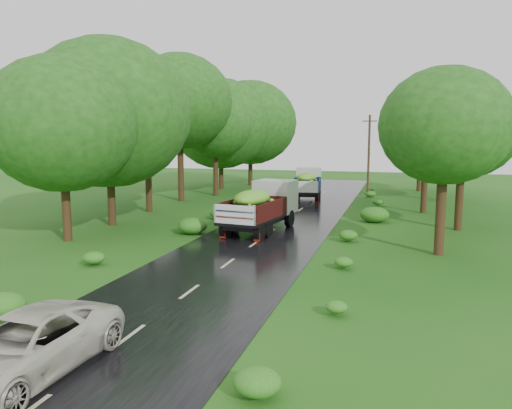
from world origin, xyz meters
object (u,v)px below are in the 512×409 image
at_px(car, 24,346).
at_px(truck_near, 263,204).
at_px(truck_far, 308,182).
at_px(utility_pole, 369,156).

bearing_deg(car, truck_near, 90.58).
height_order(truck_far, car, truck_far).
distance_m(truck_far, utility_pole, 5.69).
bearing_deg(utility_pole, car, -103.72).
height_order(car, utility_pole, utility_pole).
bearing_deg(car, truck_far, 91.60).
relative_size(truck_near, truck_far, 1.07).
bearing_deg(truck_near, car, -83.85).
xyz_separation_m(truck_far, utility_pole, (4.91, 1.85, 2.20)).
bearing_deg(truck_far, utility_pole, 14.12).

